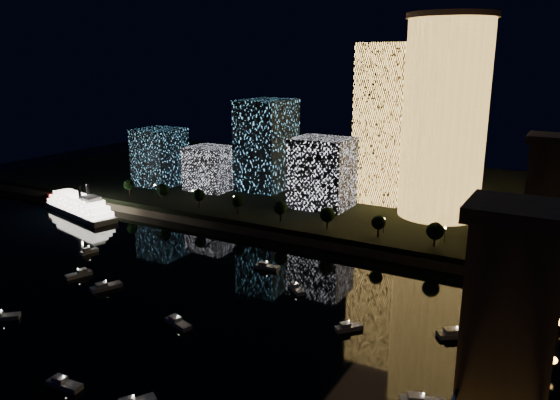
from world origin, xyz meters
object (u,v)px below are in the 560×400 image
(riverboat, at_px, (77,205))
(tower_rectangular, at_px, (384,124))
(truss_bridge, at_px, (518,360))
(tower_cylindrical, at_px, (445,118))

(riverboat, bearing_deg, tower_rectangular, 31.88)
(tower_rectangular, bearing_deg, truss_bridge, -62.05)
(tower_cylindrical, height_order, riverboat, tower_cylindrical)
(tower_cylindrical, xyz_separation_m, truss_bridge, (43.62, -123.66, -28.09))
(tower_cylindrical, bearing_deg, tower_rectangular, 157.11)
(truss_bridge, xyz_separation_m, riverboat, (-187.11, 64.01, -12.41))
(truss_bridge, height_order, riverboat, truss_bridge)
(tower_cylindrical, height_order, tower_rectangular, tower_cylindrical)
(tower_rectangular, xyz_separation_m, truss_bridge, (71.95, -135.62, -22.87))
(truss_bridge, bearing_deg, tower_rectangular, 117.95)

